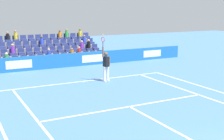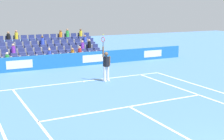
# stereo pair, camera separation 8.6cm
# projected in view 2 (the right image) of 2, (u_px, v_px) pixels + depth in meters

# --- Properties ---
(line_baseline) EXTENTS (10.97, 0.10, 0.01)m
(line_baseline) POSITION_uv_depth(u_px,v_px,m) (83.00, 81.00, 18.53)
(line_baseline) COLOR white
(line_baseline) RESTS_ON ground
(line_service) EXTENTS (8.23, 0.10, 0.01)m
(line_service) POSITION_uv_depth(u_px,v_px,m) (129.00, 107.00, 13.76)
(line_service) COLOR white
(line_service) RESTS_ON ground
(line_centre_service) EXTENTS (0.10, 6.40, 0.01)m
(line_centre_service) POSITION_uv_depth(u_px,v_px,m) (175.00, 131.00, 10.97)
(line_centre_service) COLOR white
(line_centre_service) RESTS_ON ground
(line_singles_sideline_left) EXTENTS (0.10, 11.89, 0.01)m
(line_singles_sideline_left) POSITION_uv_depth(u_px,v_px,m) (41.00, 126.00, 11.50)
(line_singles_sideline_left) COLOR white
(line_singles_sideline_left) RESTS_ON ground
(line_singles_sideline_right) EXTENTS (0.10, 11.89, 0.01)m
(line_singles_sideline_right) POSITION_uv_depth(u_px,v_px,m) (205.00, 97.00, 15.22)
(line_singles_sideline_right) COLOR white
(line_singles_sideline_right) RESTS_ON ground
(line_doubles_sideline_left) EXTENTS (0.10, 11.89, 0.01)m
(line_doubles_sideline_left) POSITION_uv_depth(u_px,v_px,m) (3.00, 133.00, 10.88)
(line_doubles_sideline_left) COLOR white
(line_doubles_sideline_left) RESTS_ON ground
(line_centre_mark) EXTENTS (0.10, 0.20, 0.01)m
(line_centre_mark) POSITION_uv_depth(u_px,v_px,m) (84.00, 82.00, 18.44)
(line_centre_mark) COLOR white
(line_centre_mark) RESTS_ON ground
(sponsor_barrier) EXTENTS (22.41, 0.22, 1.03)m
(sponsor_barrier) POSITION_uv_depth(u_px,v_px,m) (58.00, 61.00, 22.63)
(sponsor_barrier) COLOR #1E66AD
(sponsor_barrier) RESTS_ON ground
(tennis_player) EXTENTS (0.53, 0.39, 2.85)m
(tennis_player) POSITION_uv_depth(u_px,v_px,m) (106.00, 65.00, 18.41)
(tennis_player) COLOR white
(tennis_player) RESTS_ON ground
(stadium_stand) EXTENTS (8.68, 3.80, 2.61)m
(stadium_stand) POSITION_uv_depth(u_px,v_px,m) (47.00, 54.00, 25.16)
(stadium_stand) COLOR gray
(stadium_stand) RESTS_ON ground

